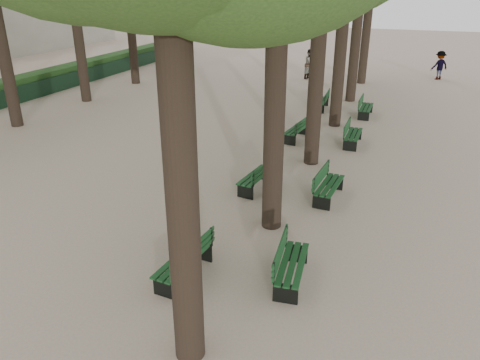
% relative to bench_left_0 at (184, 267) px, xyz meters
% --- Properties ---
extents(ground, '(120.00, 120.00, 0.00)m').
position_rel_bench_left_0_xyz_m(ground, '(-0.37, -0.05, -0.27)').
color(ground, tan).
rests_on(ground, ground).
extents(bench_left_0, '(0.75, 1.85, 0.92)m').
position_rel_bench_left_0_xyz_m(bench_left_0, '(0.00, 0.00, 0.00)').
color(bench_left_0, black).
rests_on(bench_left_0, ground).
extents(bench_left_1, '(0.79, 1.86, 0.92)m').
position_rel_bench_left_0_xyz_m(bench_left_1, '(-0.00, 5.08, 0.00)').
color(bench_left_1, black).
rests_on(bench_left_1, ground).
extents(bench_left_2, '(0.80, 1.86, 0.92)m').
position_rel_bench_left_0_xyz_m(bench_left_2, '(-0.00, 10.35, 0.00)').
color(bench_left_2, black).
rests_on(bench_left_2, ground).
extents(bench_left_3, '(0.66, 1.83, 0.92)m').
position_rel_bench_left_0_xyz_m(bench_left_3, '(0.00, 15.57, 0.00)').
color(bench_left_3, black).
rests_on(bench_left_3, ground).
extents(bench_right_0, '(0.75, 1.85, 0.92)m').
position_rel_bench_left_0_xyz_m(bench_right_0, '(2.27, 0.68, 0.00)').
color(bench_right_0, black).
rests_on(bench_right_0, ground).
extents(bench_right_1, '(0.70, 1.84, 0.92)m').
position_rel_bench_left_0_xyz_m(bench_right_1, '(2.27, 5.15, 0.00)').
color(bench_right_1, black).
rests_on(bench_right_1, ground).
extents(bench_right_2, '(0.57, 1.80, 0.92)m').
position_rel_bench_left_0_xyz_m(bench_right_2, '(2.27, 10.47, 0.00)').
color(bench_right_2, black).
rests_on(bench_right_2, ground).
extents(bench_right_3, '(0.58, 1.80, 0.92)m').
position_rel_bench_left_0_xyz_m(bench_right_3, '(2.27, 14.99, 0.00)').
color(bench_right_3, black).
rests_on(bench_right_3, ground).
extents(man_with_map, '(0.67, 0.70, 1.61)m').
position_rel_bench_left_0_xyz_m(man_with_map, '(-0.44, 0.99, 0.53)').
color(man_with_map, black).
rests_on(man_with_map, ground).
extents(pedestrian_d, '(0.64, 0.80, 1.53)m').
position_rel_bench_left_0_xyz_m(pedestrian_d, '(-5.63, 27.72, 0.49)').
color(pedestrian_d, '#262628').
rests_on(pedestrian_d, ground).
extents(pedestrian_a, '(0.58, 0.99, 1.92)m').
position_rel_bench_left_0_xyz_m(pedestrian_a, '(-2.29, 23.23, 0.69)').
color(pedestrian_a, '#262628').
rests_on(pedestrian_a, ground).
extents(pedestrian_b, '(1.18, 0.98, 1.83)m').
position_rel_bench_left_0_xyz_m(pedestrian_b, '(5.74, 25.93, 0.64)').
color(pedestrian_b, '#262628').
rests_on(pedestrian_b, ground).
extents(fence, '(0.08, 42.00, 0.90)m').
position_rel_bench_left_0_xyz_m(fence, '(-15.37, 10.95, 0.18)').
color(fence, black).
rests_on(fence, ground).
extents(hedge, '(1.20, 42.00, 1.20)m').
position_rel_bench_left_0_xyz_m(hedge, '(-16.07, 10.95, 0.33)').
color(hedge, '#183A14').
rests_on(hedge, ground).
extents(building_far, '(12.00, 16.00, 7.00)m').
position_rel_bench_left_0_xyz_m(building_far, '(-33.37, 29.95, 3.23)').
color(building_far, '#B7B2A3').
rests_on(building_far, ground).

